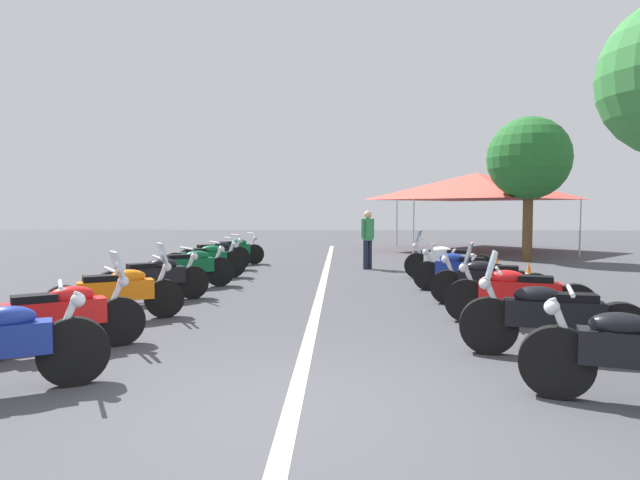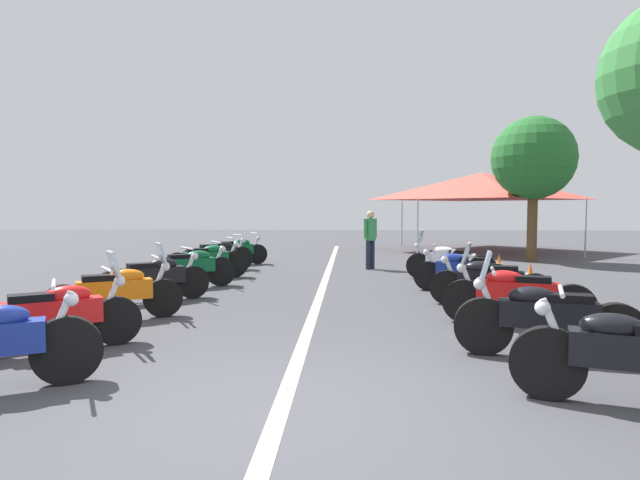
{
  "view_description": "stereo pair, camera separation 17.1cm",
  "coord_description": "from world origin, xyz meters",
  "px_view_note": "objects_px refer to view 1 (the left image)",
  "views": [
    {
      "loc": [
        -4.44,
        -0.42,
        1.72
      ],
      "look_at": [
        6.35,
        0.0,
        1.1
      ],
      "focal_mm": 30.57,
      "sensor_mm": 36.0,
      "label": 1
    },
    {
      "loc": [
        -4.44,
        -0.59,
        1.72
      ],
      "look_at": [
        6.35,
        0.0,
        1.1
      ],
      "focal_mm": 30.57,
      "sensor_mm": 36.0,
      "label": 2
    }
  ],
  "objects_px": {
    "motorcycle_right_row_5": "(447,261)",
    "roadside_tree_0": "(529,159)",
    "motorcycle_right_row_3": "(489,281)",
    "motorcycle_left_row_2": "(118,292)",
    "motorcycle_right_row_1": "(550,317)",
    "motorcycle_right_row_2": "(517,294)",
    "event_tent": "(477,186)",
    "traffic_cone_1": "(529,277)",
    "motorcycle_left_row_3": "(155,278)",
    "motorcycle_left_row_5": "(205,260)",
    "motorcycle_left_row_1": "(59,315)",
    "bystander_0": "(368,235)",
    "motorcycle_left_row_4": "(190,267)",
    "traffic_cone_0": "(83,292)",
    "traffic_cone_2": "(497,266)",
    "motorcycle_left_row_6": "(215,255)",
    "motorcycle_right_row_4": "(460,270)",
    "motorcycle_left_row_7": "(234,251)"
  },
  "relations": [
    {
      "from": "motorcycle_right_row_5",
      "to": "roadside_tree_0",
      "type": "height_order",
      "value": "roadside_tree_0"
    },
    {
      "from": "motorcycle_right_row_2",
      "to": "event_tent",
      "type": "relative_size",
      "value": 0.32
    },
    {
      "from": "motorcycle_right_row_2",
      "to": "traffic_cone_2",
      "type": "xyz_separation_m",
      "value": [
        5.62,
        -1.29,
        -0.18
      ]
    },
    {
      "from": "motorcycle_left_row_4",
      "to": "motorcycle_left_row_1",
      "type": "bearing_deg",
      "value": -122.74
    },
    {
      "from": "traffic_cone_1",
      "to": "motorcycle_left_row_3",
      "type": "bearing_deg",
      "value": 102.91
    },
    {
      "from": "motorcycle_left_row_5",
      "to": "traffic_cone_2",
      "type": "relative_size",
      "value": 3.13
    },
    {
      "from": "motorcycle_left_row_1",
      "to": "motorcycle_right_row_2",
      "type": "bearing_deg",
      "value": -18.2
    },
    {
      "from": "motorcycle_right_row_4",
      "to": "traffic_cone_1",
      "type": "relative_size",
      "value": 3.13
    },
    {
      "from": "motorcycle_right_row_2",
      "to": "motorcycle_right_row_5",
      "type": "height_order",
      "value": "motorcycle_right_row_2"
    },
    {
      "from": "motorcycle_left_row_2",
      "to": "traffic_cone_2",
      "type": "bearing_deg",
      "value": 7.88
    },
    {
      "from": "motorcycle_left_row_7",
      "to": "roadside_tree_0",
      "type": "distance_m",
      "value": 10.0
    },
    {
      "from": "motorcycle_left_row_4",
      "to": "motorcycle_right_row_2",
      "type": "bearing_deg",
      "value": -62.8
    },
    {
      "from": "bystander_0",
      "to": "traffic_cone_2",
      "type": "bearing_deg",
      "value": -168.51
    },
    {
      "from": "motorcycle_right_row_3",
      "to": "motorcycle_left_row_2",
      "type": "bearing_deg",
      "value": 30.01
    },
    {
      "from": "motorcycle_left_row_2",
      "to": "motorcycle_right_row_1",
      "type": "xyz_separation_m",
      "value": [
        -1.8,
        -5.81,
        0.02
      ]
    },
    {
      "from": "motorcycle_left_row_6",
      "to": "motorcycle_right_row_5",
      "type": "bearing_deg",
      "value": -47.73
    },
    {
      "from": "motorcycle_left_row_3",
      "to": "motorcycle_left_row_5",
      "type": "height_order",
      "value": "motorcycle_left_row_5"
    },
    {
      "from": "motorcycle_left_row_2",
      "to": "traffic_cone_0",
      "type": "bearing_deg",
      "value": 105.87
    },
    {
      "from": "motorcycle_right_row_4",
      "to": "traffic_cone_2",
      "type": "xyz_separation_m",
      "value": [
        2.34,
        -1.42,
        -0.16
      ]
    },
    {
      "from": "motorcycle_left_row_6",
      "to": "traffic_cone_2",
      "type": "distance_m",
      "value": 7.44
    },
    {
      "from": "motorcycle_left_row_5",
      "to": "motorcycle_right_row_3",
      "type": "distance_m",
      "value": 6.92
    },
    {
      "from": "motorcycle_right_row_1",
      "to": "motorcycle_right_row_2",
      "type": "distance_m",
      "value": 1.77
    },
    {
      "from": "motorcycle_left_row_7",
      "to": "motorcycle_right_row_5",
      "type": "bearing_deg",
      "value": -57.49
    },
    {
      "from": "motorcycle_left_row_6",
      "to": "motorcycle_left_row_2",
      "type": "bearing_deg",
      "value": -122.95
    },
    {
      "from": "motorcycle_left_row_2",
      "to": "motorcycle_left_row_5",
      "type": "bearing_deg",
      "value": 59.74
    },
    {
      "from": "roadside_tree_0",
      "to": "motorcycle_right_row_1",
      "type": "bearing_deg",
      "value": 162.55
    },
    {
      "from": "motorcycle_right_row_1",
      "to": "traffic_cone_1",
      "type": "bearing_deg",
      "value": -94.32
    },
    {
      "from": "motorcycle_left_row_2",
      "to": "traffic_cone_1",
      "type": "xyz_separation_m",
      "value": [
        3.4,
        -7.33,
        -0.17
      ]
    },
    {
      "from": "motorcycle_right_row_2",
      "to": "traffic_cone_1",
      "type": "height_order",
      "value": "motorcycle_right_row_2"
    },
    {
      "from": "motorcycle_left_row_5",
      "to": "motorcycle_left_row_1",
      "type": "bearing_deg",
      "value": -116.2
    },
    {
      "from": "motorcycle_right_row_5",
      "to": "traffic_cone_1",
      "type": "bearing_deg",
      "value": 147.06
    },
    {
      "from": "motorcycle_left_row_1",
      "to": "motorcycle_left_row_2",
      "type": "height_order",
      "value": "motorcycle_left_row_1"
    },
    {
      "from": "motorcycle_left_row_4",
      "to": "motorcycle_right_row_3",
      "type": "bearing_deg",
      "value": -49.82
    },
    {
      "from": "motorcycle_right_row_3",
      "to": "motorcycle_right_row_2",
      "type": "bearing_deg",
      "value": 104.29
    },
    {
      "from": "motorcycle_right_row_1",
      "to": "roadside_tree_0",
      "type": "relative_size",
      "value": 0.44
    },
    {
      "from": "motorcycle_left_row_4",
      "to": "motorcycle_left_row_7",
      "type": "bearing_deg",
      "value": 58.43
    },
    {
      "from": "motorcycle_left_row_1",
      "to": "traffic_cone_1",
      "type": "relative_size",
      "value": 2.9
    },
    {
      "from": "motorcycle_left_row_4",
      "to": "motorcycle_right_row_5",
      "type": "relative_size",
      "value": 0.86
    },
    {
      "from": "roadside_tree_0",
      "to": "bystander_0",
      "type": "bearing_deg",
      "value": 115.78
    },
    {
      "from": "motorcycle_right_row_1",
      "to": "motorcycle_right_row_3",
      "type": "bearing_deg",
      "value": -81.57
    },
    {
      "from": "motorcycle_left_row_1",
      "to": "traffic_cone_2",
      "type": "height_order",
      "value": "motorcycle_left_row_1"
    },
    {
      "from": "motorcycle_left_row_5",
      "to": "motorcycle_right_row_4",
      "type": "bearing_deg",
      "value": -43.56
    },
    {
      "from": "motorcycle_right_row_5",
      "to": "event_tent",
      "type": "distance_m",
      "value": 9.93
    },
    {
      "from": "motorcycle_left_row_5",
      "to": "motorcycle_right_row_1",
      "type": "distance_m",
      "value": 8.97
    },
    {
      "from": "motorcycle_left_row_2",
      "to": "motorcycle_left_row_4",
      "type": "bearing_deg",
      "value": 58.33
    },
    {
      "from": "motorcycle_left_row_5",
      "to": "bystander_0",
      "type": "height_order",
      "value": "bystander_0"
    },
    {
      "from": "motorcycle_right_row_4",
      "to": "roadside_tree_0",
      "type": "height_order",
      "value": "roadside_tree_0"
    },
    {
      "from": "motorcycle_left_row_4",
      "to": "motorcycle_right_row_3",
      "type": "distance_m",
      "value": 6.2
    },
    {
      "from": "traffic_cone_2",
      "to": "bystander_0",
      "type": "relative_size",
      "value": 0.37
    },
    {
      "from": "motorcycle_right_row_5",
      "to": "roadside_tree_0",
      "type": "xyz_separation_m",
      "value": [
        4.86,
        -3.55,
        2.89
      ]
    }
  ]
}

